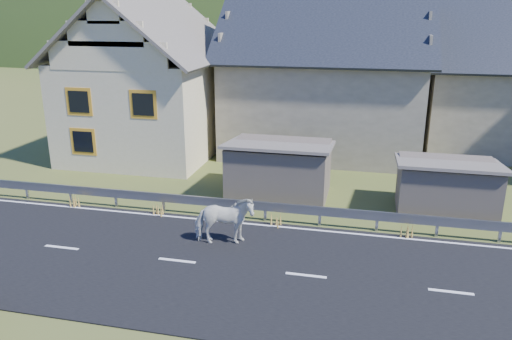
# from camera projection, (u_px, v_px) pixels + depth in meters

# --- Properties ---
(ground) EXTENTS (160.00, 160.00, 0.00)m
(ground) POSITION_uv_depth(u_px,v_px,m) (306.00, 277.00, 14.54)
(ground) COLOR #3D5020
(ground) RESTS_ON ground
(road) EXTENTS (60.00, 7.00, 0.04)m
(road) POSITION_uv_depth(u_px,v_px,m) (306.00, 276.00, 14.54)
(road) COLOR black
(road) RESTS_ON ground
(lane_markings) EXTENTS (60.00, 6.60, 0.01)m
(lane_markings) POSITION_uv_depth(u_px,v_px,m) (306.00, 275.00, 14.53)
(lane_markings) COLOR silver
(lane_markings) RESTS_ON road
(guardrail) EXTENTS (28.10, 0.09, 0.75)m
(guardrail) POSITION_uv_depth(u_px,v_px,m) (320.00, 212.00, 17.79)
(guardrail) COLOR #93969B
(guardrail) RESTS_ON ground
(shed_left) EXTENTS (4.30, 3.30, 2.40)m
(shed_left) POSITION_uv_depth(u_px,v_px,m) (279.00, 170.00, 20.67)
(shed_left) COLOR brown
(shed_left) RESTS_ON ground
(shed_right) EXTENTS (3.80, 2.90, 2.20)m
(shed_right) POSITION_uv_depth(u_px,v_px,m) (446.00, 188.00, 18.84)
(shed_right) COLOR brown
(shed_right) RESTS_ON ground
(house_cream) EXTENTS (7.80, 9.80, 8.30)m
(house_cream) POSITION_uv_depth(u_px,v_px,m) (151.00, 71.00, 26.49)
(house_cream) COLOR beige
(house_cream) RESTS_ON ground
(house_stone_a) EXTENTS (10.80, 9.80, 8.90)m
(house_stone_a) POSITION_uv_depth(u_px,v_px,m) (326.00, 64.00, 27.26)
(house_stone_a) COLOR gray
(house_stone_a) RESTS_ON ground
(mountain) EXTENTS (440.00, 280.00, 260.00)m
(mountain) POSITION_uv_depth(u_px,v_px,m) (381.00, 87.00, 186.61)
(mountain) COLOR #1E390E
(mountain) RESTS_ON ground
(conifer_patch) EXTENTS (76.00, 50.00, 28.00)m
(conifer_patch) POSITION_uv_depth(u_px,v_px,m) (148.00, 16.00, 126.54)
(conifer_patch) COLOR black
(conifer_patch) RESTS_ON ground
(horse) EXTENTS (1.35, 2.12, 1.66)m
(horse) POSITION_uv_depth(u_px,v_px,m) (224.00, 221.00, 16.26)
(horse) COLOR silver
(horse) RESTS_ON road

